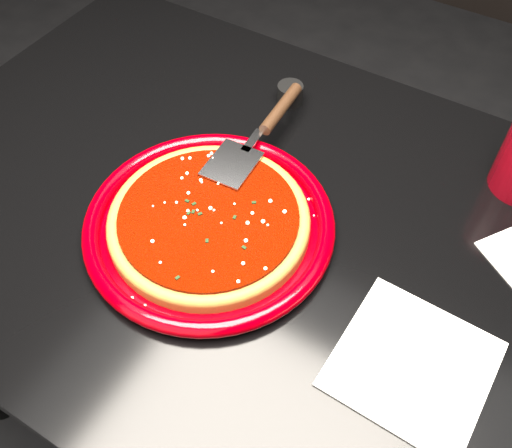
{
  "coord_description": "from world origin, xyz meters",
  "views": [
    {
      "loc": [
        0.27,
        -0.45,
        1.41
      ],
      "look_at": [
        0.01,
        -0.03,
        0.77
      ],
      "focal_mm": 40.0,
      "sensor_mm": 36.0,
      "label": 1
    }
  ],
  "objects_px": {
    "plate": "(209,224)",
    "pizza_server": "(259,133)",
    "ramekin": "(290,94)",
    "table": "(259,335)"
  },
  "relations": [
    {
      "from": "pizza_server",
      "to": "ramekin",
      "type": "xyz_separation_m",
      "value": [
        -0.02,
        0.14,
        -0.03
      ]
    },
    {
      "from": "table",
      "to": "ramekin",
      "type": "height_order",
      "value": "ramekin"
    },
    {
      "from": "table",
      "to": "pizza_server",
      "type": "height_order",
      "value": "pizza_server"
    },
    {
      "from": "plate",
      "to": "pizza_server",
      "type": "distance_m",
      "value": 0.17
    },
    {
      "from": "ramekin",
      "to": "table",
      "type": "bearing_deg",
      "value": -70.39
    },
    {
      "from": "table",
      "to": "pizza_server",
      "type": "relative_size",
      "value": 4.17
    },
    {
      "from": "plate",
      "to": "ramekin",
      "type": "bearing_deg",
      "value": 97.19
    },
    {
      "from": "plate",
      "to": "pizza_server",
      "type": "relative_size",
      "value": 1.25
    },
    {
      "from": "plate",
      "to": "pizza_server",
      "type": "xyz_separation_m",
      "value": [
        -0.02,
        0.17,
        0.03
      ]
    },
    {
      "from": "ramekin",
      "to": "plate",
      "type": "bearing_deg",
      "value": -82.81
    }
  ]
}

